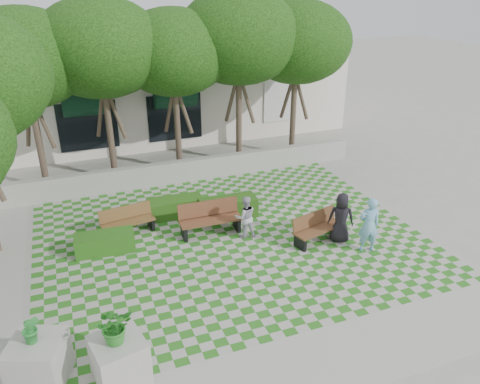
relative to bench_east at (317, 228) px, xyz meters
name	(u,v)px	position (x,y,z in m)	size (l,w,h in m)	color
ground	(242,255)	(-2.56, 0.02, -0.45)	(90.00, 90.00, 0.00)	gray
lawn	(231,239)	(-2.56, 1.02, -0.44)	(12.00, 12.00, 0.00)	#2B721E
sidewalk_south	(320,363)	(-2.56, -4.68, -0.44)	(16.00, 2.00, 0.01)	#9E9B93
retaining_wall	(188,170)	(-2.56, 6.22, 0.00)	(15.00, 0.36, 0.90)	#9E9B93
bench_east	(317,228)	(0.00, 0.00, 0.00)	(1.87, 1.02, 0.93)	#53331C
bench_mid	(210,219)	(-3.05, 1.71, 0.06)	(2.04, 0.73, 1.06)	#56311D
bench_west	(127,221)	(-5.58, 2.66, -0.01)	(1.79, 0.82, 0.91)	brown
hedge_midright	(228,208)	(-2.10, 2.56, -0.10)	(1.99, 0.79, 0.70)	#1F4612
hedge_midleft	(175,207)	(-3.83, 3.30, -0.12)	(1.90, 0.76, 0.67)	#224D14
hedge_west	(105,243)	(-6.42, 1.75, -0.14)	(1.77, 0.71, 0.62)	#205015
planter_front	(118,352)	(-6.69, -3.54, 0.29)	(1.21, 1.21, 1.82)	#9E9B93
planter_back	(38,360)	(-8.25, -2.99, 0.13)	(1.35, 1.35, 1.73)	#9E9B93
person_blue	(369,225)	(1.12, -1.09, 0.45)	(0.65, 0.43, 1.79)	#72B1D1
person_dark	(341,218)	(0.66, -0.27, 0.37)	(0.80, 0.52, 1.64)	black
person_white	(245,217)	(-2.06, 1.05, 0.26)	(0.69, 0.54, 1.43)	#BAB3C5
tree_row	(132,56)	(-4.43, 5.97, 4.73)	(17.70, 13.40, 7.41)	#47382B
building	(164,82)	(-1.63, 14.10, 2.07)	(18.00, 8.92, 5.15)	silver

